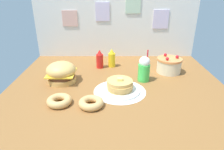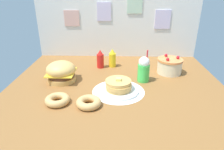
{
  "view_description": "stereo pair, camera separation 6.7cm",
  "coord_description": "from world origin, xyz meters",
  "px_view_note": "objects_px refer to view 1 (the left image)",
  "views": [
    {
      "loc": [
        -0.05,
        -1.83,
        0.93
      ],
      "look_at": [
        -0.04,
        0.03,
        0.11
      ],
      "focal_mm": 32.16,
      "sensor_mm": 36.0,
      "label": 1
    },
    {
      "loc": [
        0.02,
        -1.83,
        0.93
      ],
      "look_at": [
        -0.04,
        0.03,
        0.11
      ],
      "focal_mm": 32.16,
      "sensor_mm": 36.0,
      "label": 2
    }
  ],
  "objects_px": {
    "pancake_stack": "(119,86)",
    "layer_cake": "(168,65)",
    "burger": "(60,73)",
    "donut_pink_glaze": "(58,101)",
    "mustard_bottle": "(111,58)",
    "cream_soda_cup": "(143,69)",
    "ketchup_bottle": "(99,60)",
    "donut_chocolate": "(90,103)"
  },
  "relations": [
    {
      "from": "burger",
      "to": "donut_chocolate",
      "type": "distance_m",
      "value": 0.6
    },
    {
      "from": "layer_cake",
      "to": "ketchup_bottle",
      "type": "height_order",
      "value": "ketchup_bottle"
    },
    {
      "from": "layer_cake",
      "to": "ketchup_bottle",
      "type": "relative_size",
      "value": 1.25
    },
    {
      "from": "donut_pink_glaze",
      "to": "mustard_bottle",
      "type": "bearing_deg",
      "value": 63.26
    },
    {
      "from": "donut_pink_glaze",
      "to": "ketchup_bottle",
      "type": "bearing_deg",
      "value": 70.49
    },
    {
      "from": "burger",
      "to": "pancake_stack",
      "type": "xyz_separation_m",
      "value": [
        0.61,
        -0.22,
        -0.05
      ]
    },
    {
      "from": "cream_soda_cup",
      "to": "donut_chocolate",
      "type": "distance_m",
      "value": 0.73
    },
    {
      "from": "mustard_bottle",
      "to": "cream_soda_cup",
      "type": "height_order",
      "value": "cream_soda_cup"
    },
    {
      "from": "donut_pink_glaze",
      "to": "donut_chocolate",
      "type": "bearing_deg",
      "value": -7.04
    },
    {
      "from": "cream_soda_cup",
      "to": "layer_cake",
      "type": "bearing_deg",
      "value": 35.18
    },
    {
      "from": "burger",
      "to": "donut_pink_glaze",
      "type": "bearing_deg",
      "value": -80.05
    },
    {
      "from": "pancake_stack",
      "to": "donut_chocolate",
      "type": "height_order",
      "value": "pancake_stack"
    },
    {
      "from": "ketchup_bottle",
      "to": "donut_pink_glaze",
      "type": "relative_size",
      "value": 1.08
    },
    {
      "from": "pancake_stack",
      "to": "burger",
      "type": "bearing_deg",
      "value": 160.19
    },
    {
      "from": "ketchup_bottle",
      "to": "donut_pink_glaze",
      "type": "xyz_separation_m",
      "value": [
        -0.3,
        -0.85,
        -0.07
      ]
    },
    {
      "from": "layer_cake",
      "to": "donut_pink_glaze",
      "type": "xyz_separation_m",
      "value": [
        -1.12,
        -0.71,
        -0.05
      ]
    },
    {
      "from": "mustard_bottle",
      "to": "donut_pink_glaze",
      "type": "bearing_deg",
      "value": -116.74
    },
    {
      "from": "layer_cake",
      "to": "mustard_bottle",
      "type": "xyz_separation_m",
      "value": [
        -0.67,
        0.18,
        0.02
      ]
    },
    {
      "from": "ketchup_bottle",
      "to": "donut_chocolate",
      "type": "bearing_deg",
      "value": -91.61
    },
    {
      "from": "pancake_stack",
      "to": "layer_cake",
      "type": "xyz_separation_m",
      "value": [
        0.59,
        0.48,
        0.04
      ]
    },
    {
      "from": "burger",
      "to": "donut_pink_glaze",
      "type": "height_order",
      "value": "burger"
    },
    {
      "from": "ketchup_bottle",
      "to": "cream_soda_cup",
      "type": "bearing_deg",
      "value": -37.55
    },
    {
      "from": "layer_cake",
      "to": "donut_chocolate",
      "type": "xyz_separation_m",
      "value": [
        -0.84,
        -0.74,
        -0.05
      ]
    },
    {
      "from": "burger",
      "to": "mustard_bottle",
      "type": "xyz_separation_m",
      "value": [
        0.53,
        0.44,
        0.0
      ]
    },
    {
      "from": "layer_cake",
      "to": "ketchup_bottle",
      "type": "xyz_separation_m",
      "value": [
        -0.82,
        0.14,
        0.02
      ]
    },
    {
      "from": "mustard_bottle",
      "to": "cream_soda_cup",
      "type": "xyz_separation_m",
      "value": [
        0.34,
        -0.42,
        0.03
      ]
    },
    {
      "from": "mustard_bottle",
      "to": "cream_soda_cup",
      "type": "bearing_deg",
      "value": -50.59
    },
    {
      "from": "ketchup_bottle",
      "to": "cream_soda_cup",
      "type": "distance_m",
      "value": 0.62
    },
    {
      "from": "donut_pink_glaze",
      "to": "burger",
      "type": "bearing_deg",
      "value": 99.95
    },
    {
      "from": "burger",
      "to": "ketchup_bottle",
      "type": "bearing_deg",
      "value": 46.58
    },
    {
      "from": "layer_cake",
      "to": "mustard_bottle",
      "type": "relative_size",
      "value": 1.25
    },
    {
      "from": "ketchup_bottle",
      "to": "mustard_bottle",
      "type": "relative_size",
      "value": 1.0
    },
    {
      "from": "pancake_stack",
      "to": "donut_chocolate",
      "type": "distance_m",
      "value": 0.37
    },
    {
      "from": "layer_cake",
      "to": "cream_soda_cup",
      "type": "xyz_separation_m",
      "value": [
        -0.33,
        -0.23,
        0.05
      ]
    },
    {
      "from": "pancake_stack",
      "to": "ketchup_bottle",
      "type": "bearing_deg",
      "value": 110.01
    },
    {
      "from": "burger",
      "to": "cream_soda_cup",
      "type": "relative_size",
      "value": 0.88
    },
    {
      "from": "layer_cake",
      "to": "mustard_bottle",
      "type": "height_order",
      "value": "mustard_bottle"
    },
    {
      "from": "donut_pink_glaze",
      "to": "layer_cake",
      "type": "bearing_deg",
      "value": 32.28
    },
    {
      "from": "ketchup_bottle",
      "to": "donut_pink_glaze",
      "type": "bearing_deg",
      "value": -109.51
    },
    {
      "from": "donut_pink_glaze",
      "to": "cream_soda_cup",
      "type": "bearing_deg",
      "value": 31.01
    },
    {
      "from": "ketchup_bottle",
      "to": "donut_chocolate",
      "type": "xyz_separation_m",
      "value": [
        -0.02,
        -0.89,
        -0.07
      ]
    },
    {
      "from": "burger",
      "to": "cream_soda_cup",
      "type": "height_order",
      "value": "cream_soda_cup"
    }
  ]
}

